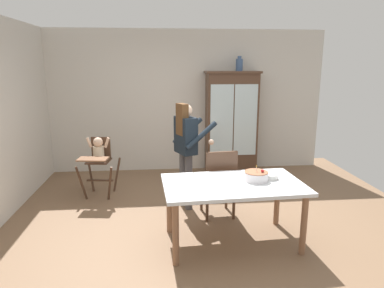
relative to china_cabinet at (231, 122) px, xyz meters
The scene contains 10 objects.
ground_plane 2.69m from the china_cabinet, 109.50° to the right, with size 6.24×6.24×0.00m, color brown.
wall_back 0.96m from the china_cabinet, 162.53° to the left, with size 5.32×0.06×2.70m, color beige.
china_cabinet is the anchor object (origin of this frame).
ceramic_vase 1.09m from the china_cabinet, ahead, with size 0.13×0.13×0.27m.
high_chair_with_toddler 2.59m from the china_cabinet, 155.06° to the right, with size 0.64×0.74×0.95m.
adult_person 1.94m from the china_cabinet, 120.77° to the right, with size 0.64×0.63×1.53m.
dining_table 2.83m from the china_cabinet, 101.04° to the right, with size 1.64×1.02×0.74m.
birthday_cake 2.72m from the china_cabinet, 95.44° to the right, with size 0.28×0.28×0.19m.
serving_bowl 2.66m from the china_cabinet, 91.48° to the right, with size 0.18×0.18×0.06m, color silver.
dining_chair_far_side 2.20m from the china_cabinet, 105.49° to the right, with size 0.48×0.48×0.96m.
Camera 1 is at (-0.51, -4.07, 2.07)m, focal length 32.36 mm.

